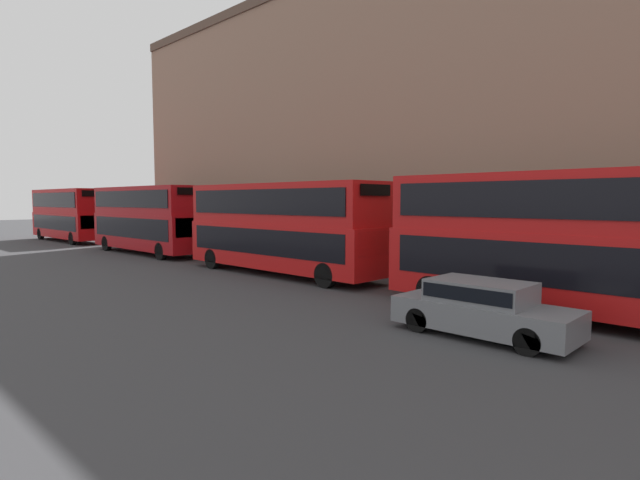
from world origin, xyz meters
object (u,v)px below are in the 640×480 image
(bus_third_in_queue, at_px, (148,217))
(car_hatchback, at_px, (482,307))
(bus_leading, at_px, (581,239))
(bus_trailing, at_px, (69,213))
(bus_second_in_queue, at_px, (281,225))

(bus_third_in_queue, height_order, car_hatchback, bus_third_in_queue)
(bus_leading, height_order, bus_trailing, bus_trailing)
(bus_leading, distance_m, bus_trailing, 39.57)
(bus_leading, distance_m, car_hatchback, 3.95)
(bus_leading, bearing_deg, bus_trailing, 90.00)
(bus_second_in_queue, xyz_separation_m, car_hatchback, (-3.40, -11.58, -1.57))
(bus_second_in_queue, distance_m, bus_third_in_queue, 12.94)
(bus_second_in_queue, bearing_deg, bus_third_in_queue, 90.00)
(bus_leading, height_order, bus_third_in_queue, bus_third_in_queue)
(bus_trailing, bearing_deg, bus_third_in_queue, -90.00)
(bus_leading, relative_size, bus_second_in_queue, 1.03)
(bus_leading, xyz_separation_m, car_hatchback, (-3.40, 1.22, -1.60))
(bus_second_in_queue, bearing_deg, bus_leading, -90.00)
(bus_third_in_queue, bearing_deg, bus_trailing, 90.00)
(bus_third_in_queue, xyz_separation_m, bus_trailing, (0.00, 13.83, 0.02))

